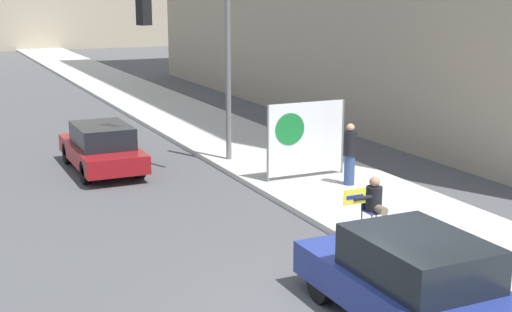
# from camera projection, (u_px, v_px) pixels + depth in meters

# --- Properties ---
(ground_plane) EXTENTS (160.00, 160.00, 0.00)m
(ground_plane) POSITION_uv_depth(u_px,v_px,m) (356.00, 311.00, 11.66)
(ground_plane) COLOR #4F4F51
(sidewalk_curb) EXTENTS (3.93, 90.00, 0.15)m
(sidewalk_curb) POSITION_uv_depth(u_px,v_px,m) (214.00, 131.00, 26.32)
(sidewalk_curb) COLOR beige
(sidewalk_curb) RESTS_ON ground_plane
(seated_protester) EXTENTS (0.99, 0.77, 1.22)m
(seated_protester) POSITION_uv_depth(u_px,v_px,m) (375.00, 204.00, 14.81)
(seated_protester) COLOR #474C56
(seated_protester) RESTS_ON sidewalk_curb
(jogger_on_sidewalk) EXTENTS (0.34, 0.34, 1.63)m
(jogger_on_sidewalk) POSITION_uv_depth(u_px,v_px,m) (350.00, 154.00, 18.57)
(jogger_on_sidewalk) COLOR #334775
(jogger_on_sidewalk) RESTS_ON sidewalk_curb
(protest_banner) EXTENTS (2.37, 0.06, 2.07)m
(protest_banner) POSITION_uv_depth(u_px,v_px,m) (305.00, 138.00, 19.25)
(protest_banner) COLOR slate
(protest_banner) RESTS_ON sidewalk_curb
(traffic_light_pole) EXTENTS (3.08, 2.85, 5.24)m
(traffic_light_pole) POSITION_uv_depth(u_px,v_px,m) (197.00, 42.00, 19.99)
(traffic_light_pole) COLOR slate
(traffic_light_pole) RESTS_ON sidewalk_curb
(parked_car_curbside) EXTENTS (1.87, 4.20, 1.50)m
(parked_car_curbside) POSITION_uv_depth(u_px,v_px,m) (413.00, 281.00, 10.99)
(parked_car_curbside) COLOR navy
(parked_car_curbside) RESTS_ON ground_plane
(car_on_road_nearest) EXTENTS (1.72, 4.16, 1.38)m
(car_on_road_nearest) POSITION_uv_depth(u_px,v_px,m) (102.00, 148.00, 20.63)
(car_on_road_nearest) COLOR maroon
(car_on_road_nearest) RESTS_ON ground_plane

